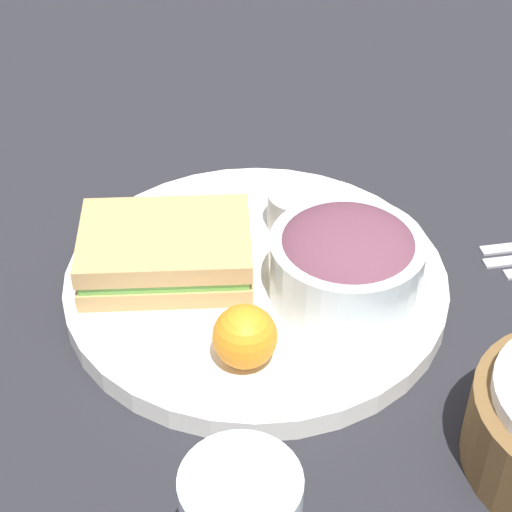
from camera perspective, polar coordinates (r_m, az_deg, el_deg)
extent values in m
plane|color=#232328|center=(0.75, 0.00, -2.40)|extent=(4.00, 4.00, 0.00)
cylinder|color=white|center=(0.74, 0.00, -1.81)|extent=(0.33, 0.33, 0.02)
cube|color=tan|center=(0.74, -5.97, -0.43)|extent=(0.17, 0.14, 0.02)
cube|color=#6BB24C|center=(0.73, -6.03, 0.33)|extent=(0.16, 0.14, 0.01)
cube|color=tan|center=(0.72, -6.10, 1.10)|extent=(0.17, 0.14, 0.02)
cylinder|color=silver|center=(0.71, 6.02, -0.67)|extent=(0.13, 0.13, 0.05)
ellipsoid|color=brown|center=(0.70, 6.11, 0.40)|extent=(0.12, 0.12, 0.05)
cylinder|color=#B7B7BC|center=(0.78, 2.80, 3.11)|extent=(0.06, 0.06, 0.04)
sphere|color=orange|center=(0.64, -0.75, -5.39)|extent=(0.05, 0.05, 0.05)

